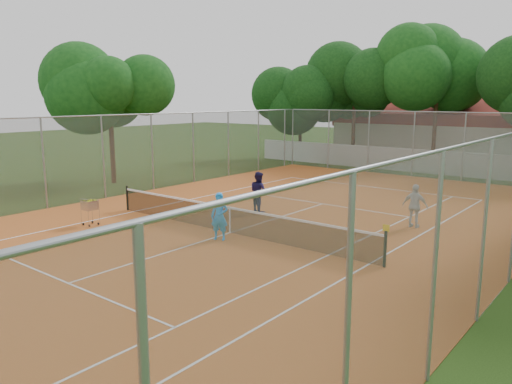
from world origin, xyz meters
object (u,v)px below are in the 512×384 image
Objects in this scene: player_far_left at (259,192)px; ball_hopper at (90,212)px; clubhouse at (445,130)px; player_far_right at (415,206)px; player_near at (220,216)px; tennis_net at (230,220)px.

ball_hopper is (-3.57, -5.84, -0.33)m from player_far_left.
player_far_right is (6.88, -24.08, -1.36)m from clubhouse.
clubhouse reaches higher than player_far_right.
player_far_right is at bearing 26.73° from player_near.
player_far_right is (6.19, 1.60, -0.04)m from player_far_left.
player_far_right reaches higher than tennis_net.
player_far_left is 1.61× the size of ball_hopper.
clubhouse is 31.69m from ball_hopper.
tennis_net is 6.88× the size of player_far_left.
player_far_right is 1.52× the size of ball_hopper.
player_far_right reaches higher than player_near.
clubhouse reaches higher than tennis_net.
player_far_left is at bearing -88.46° from clubhouse.
clubhouse is (-2.00, 29.00, 1.69)m from tennis_net.
player_far_left reaches higher than ball_hopper.
ball_hopper is at bearing 35.72° from player_far_right.
ball_hopper is (-5.18, -1.65, -0.28)m from player_near.
tennis_net is at bearing -86.05° from clubhouse.
player_near is 1.00× the size of player_far_right.
player_near is at bearing -85.59° from clubhouse.
player_near is at bearing 50.04° from player_far_right.
tennis_net is 0.72× the size of clubhouse.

